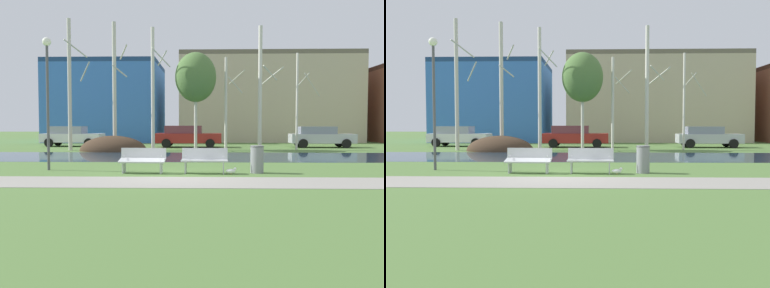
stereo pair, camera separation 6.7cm
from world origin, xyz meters
TOP-DOWN VIEW (x-y plane):
  - ground_plane at (0.00, 10.00)m, footprint 120.00×120.00m
  - paved_path_strip at (0.00, -1.71)m, footprint 60.00×2.34m
  - river_band at (0.00, 7.69)m, footprint 80.00×6.20m
  - soil_mound at (-4.60, 11.98)m, footprint 4.20×2.75m
  - bench_left at (-1.07, 0.53)m, footprint 1.62×0.63m
  - bench_right at (1.08, 0.53)m, footprint 1.62×0.63m
  - trash_bin at (2.91, 0.67)m, footprint 0.48×0.48m
  - seagull at (1.99, 0.16)m, footprint 0.40×0.15m
  - streetlamp at (-4.70, 1.36)m, footprint 0.32×0.32m
  - birch_far_left at (-7.43, 12.52)m, footprint 1.48×2.54m
  - birch_left at (-4.79, 13.48)m, footprint 1.02×1.73m
  - birch_center_left at (-2.11, 12.28)m, footprint 1.25×2.03m
  - birch_center at (0.52, 13.28)m, footprint 2.67×2.67m
  - birch_center_right at (2.54, 13.60)m, footprint 1.34×2.33m
  - birch_right at (4.73, 13.38)m, footprint 1.62×2.56m
  - birch_far_right at (7.16, 13.54)m, footprint 1.49×2.19m
  - parked_van_nearest_white at (-8.86, 17.11)m, footprint 4.51×2.11m
  - parked_sedan_second_red at (-0.13, 16.22)m, footprint 4.71×2.15m
  - parked_hatch_third_silver at (9.39, 16.20)m, footprint 4.52×2.02m
  - building_blue_store at (-8.21, 26.64)m, footprint 10.12×9.22m
  - building_beige_block at (7.10, 27.07)m, footprint 16.51×7.89m

SIDE VIEW (x-z plane):
  - ground_plane at x=0.00m, z-range 0.00..0.00m
  - soil_mound at x=-4.60m, z-range -0.96..0.96m
  - river_band at x=0.00m, z-range 0.00..0.01m
  - paved_path_strip at x=0.00m, z-range 0.00..0.01m
  - seagull at x=1.99m, z-range 0.01..0.25m
  - bench_left at x=-1.07m, z-range 0.04..0.91m
  - bench_right at x=1.08m, z-range 0.04..0.91m
  - trash_bin at x=2.91m, z-range 0.02..0.98m
  - parked_hatch_third_silver at x=9.39m, z-range 0.04..1.54m
  - parked_van_nearest_white at x=-8.86m, z-range 0.04..1.55m
  - parked_sedan_second_red at x=-0.13m, z-range 0.04..1.60m
  - birch_center_right at x=2.54m, z-range 0.10..6.14m
  - birch_far_right at x=7.16m, z-range 0.07..6.36m
  - streetlamp at x=-4.70m, z-range 0.86..5.75m
  - building_blue_store at x=-8.21m, z-range 0.00..7.45m
  - birch_center_left at x=-2.11m, z-range 0.09..7.79m
  - birch_right at x=4.73m, z-range 0.05..8.04m
  - building_beige_block at x=7.10m, z-range 0.00..8.21m
  - birch_left at x=-4.79m, z-range 0.06..8.39m
  - birch_far_left at x=-7.43m, z-range 0.08..8.41m
  - birch_center at x=0.52m, z-range 1.54..7.84m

